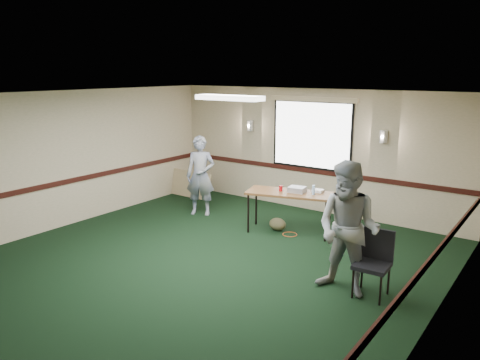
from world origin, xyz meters
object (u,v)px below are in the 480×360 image
Objects in this scene: projector at (297,189)px; conference_chair at (374,257)px; person_right at (348,229)px; person_left at (200,176)px; folding_table at (289,195)px.

conference_chair is (2.13, -1.62, -0.32)m from projector.
person_right is at bearing -53.93° from projector.
person_left is 0.91× the size of person_right.
projector is at bearing 139.95° from conference_chair.
projector is 0.16× the size of person_right.
person_left is at bearing 158.96° from conference_chair.
person_left is (-2.27, -0.17, -0.00)m from projector.
person_right is at bearing -58.75° from folding_table.
person_right reaches higher than person_left.
person_left is at bearing 175.53° from projector.
person_left is (-4.40, 1.45, 0.32)m from conference_chair.
person_right reaches higher than conference_chair.
person_right is at bearing -47.22° from person_left.
person_right is (-0.32, -0.20, 0.40)m from conference_chair.
folding_table is 2.60m from person_right.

